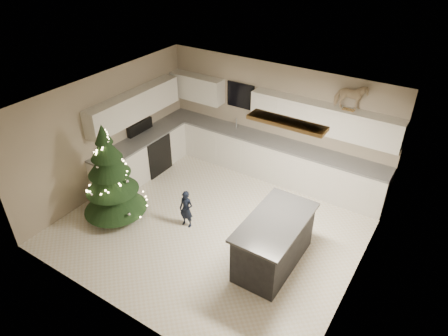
# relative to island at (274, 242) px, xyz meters

# --- Properties ---
(ground_plane) EXTENTS (5.50, 5.50, 0.00)m
(ground_plane) POSITION_rel_island_xyz_m (-1.43, 0.29, -0.48)
(ground_plane) COLOR silver
(room_shell) EXTENTS (5.52, 5.02, 2.61)m
(room_shell) POSITION_rel_island_xyz_m (-1.41, 0.30, 1.27)
(room_shell) COLOR tan
(room_shell) RESTS_ON ground_plane
(cabinetry) EXTENTS (5.50, 3.20, 2.00)m
(cabinetry) POSITION_rel_island_xyz_m (-2.34, 1.94, 0.28)
(cabinetry) COLOR silver
(cabinetry) RESTS_ON ground_plane
(island) EXTENTS (0.90, 1.70, 0.95)m
(island) POSITION_rel_island_xyz_m (0.00, 0.00, 0.00)
(island) COLOR black
(island) RESTS_ON ground_plane
(bar_stool) EXTENTS (0.34, 0.34, 0.65)m
(bar_stool) POSITION_rel_island_xyz_m (-0.38, 0.49, 0.01)
(bar_stool) COLOR olive
(bar_stool) RESTS_ON ground_plane
(christmas_tree) EXTENTS (1.30, 1.25, 2.07)m
(christmas_tree) POSITION_rel_island_xyz_m (-3.28, -0.55, 0.37)
(christmas_tree) COLOR #3F2816
(christmas_tree) RESTS_ON ground_plane
(toddler) EXTENTS (0.31, 0.22, 0.80)m
(toddler) POSITION_rel_island_xyz_m (-1.88, -0.01, -0.08)
(toddler) COLOR black
(toddler) RESTS_ON ground_plane
(rocking_horse) EXTENTS (0.66, 0.44, 0.54)m
(rocking_horse) POSITION_rel_island_xyz_m (0.20, 2.62, 1.80)
(rocking_horse) COLOR olive
(rocking_horse) RESTS_ON cabinetry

